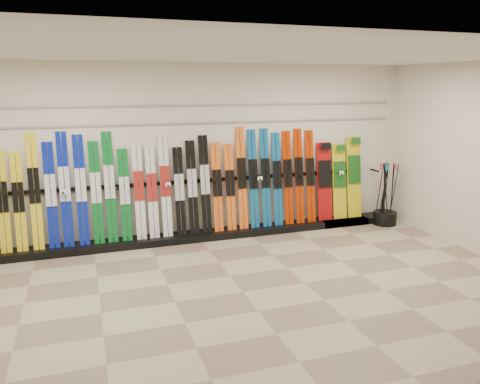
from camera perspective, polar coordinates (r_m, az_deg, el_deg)
name	(u,v)px	position (r m, az deg, el deg)	size (l,w,h in m)	color
floor	(243,292)	(6.23, 0.36, -12.10)	(8.00, 8.00, 0.00)	#876F5D
back_wall	(196,152)	(8.13, -5.44, 4.84)	(8.00, 8.00, 0.00)	beige
ceiling	(243,53)	(5.66, 0.40, 16.64)	(8.00, 8.00, 0.00)	silver
ski_rack_base	(213,234)	(8.30, -3.36, -5.18)	(8.00, 0.40, 0.12)	black
skis	(173,187)	(8.00, -8.16, 0.64)	(5.38, 0.29, 1.82)	yellow
snowboards	(340,180)	(9.14, 12.04, 1.43)	(0.94, 0.24, 1.55)	#990C0C
pole_bin	(385,218)	(9.47, 17.22, -3.04)	(0.44, 0.44, 0.25)	black
ski_poles	(386,194)	(9.34, 17.36, -0.20)	(0.41, 0.31, 1.18)	black
slatwall_rail_0	(195,123)	(8.05, -5.49, 8.34)	(7.60, 0.02, 0.03)	gray
slatwall_rail_1	(195,105)	(8.03, -5.53, 10.47)	(7.60, 0.02, 0.03)	gray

